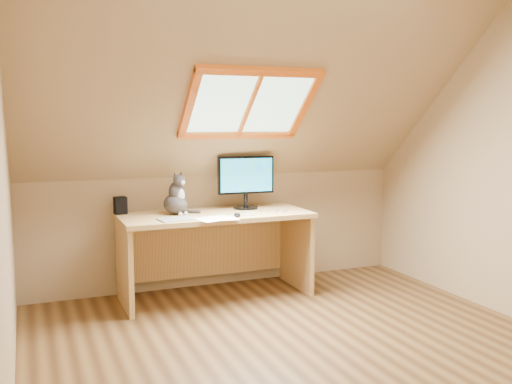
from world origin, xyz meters
name	(u,v)px	position (x,y,z in m)	size (l,w,h in m)	color
ground	(309,354)	(0.00, 0.00, 0.00)	(3.50, 3.50, 0.00)	brown
room_shell	(319,131)	(0.00, -0.09, 1.43)	(3.52, 3.52, 2.41)	tan
desk	(213,237)	(-0.18, 1.45, 0.50)	(1.58, 0.69, 0.72)	#DAB767
monitor	(246,179)	(0.15, 1.49, 0.99)	(0.50, 0.21, 0.46)	black
cat	(176,199)	(-0.49, 1.45, 0.85)	(0.28, 0.30, 0.36)	#3A3533
desk_speaker	(120,205)	(-0.92, 1.63, 0.79)	(0.10, 0.10, 0.14)	black
graphics_tablet	(176,219)	(-0.56, 1.17, 0.73)	(0.27, 0.19, 0.01)	#B2B2B7
mouse	(237,215)	(-0.07, 1.13, 0.74)	(0.06, 0.10, 0.03)	black
papers	(220,218)	(-0.22, 1.12, 0.73)	(0.35, 0.30, 0.01)	white
cables	(264,212)	(0.22, 1.26, 0.73)	(0.51, 0.26, 0.01)	silver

